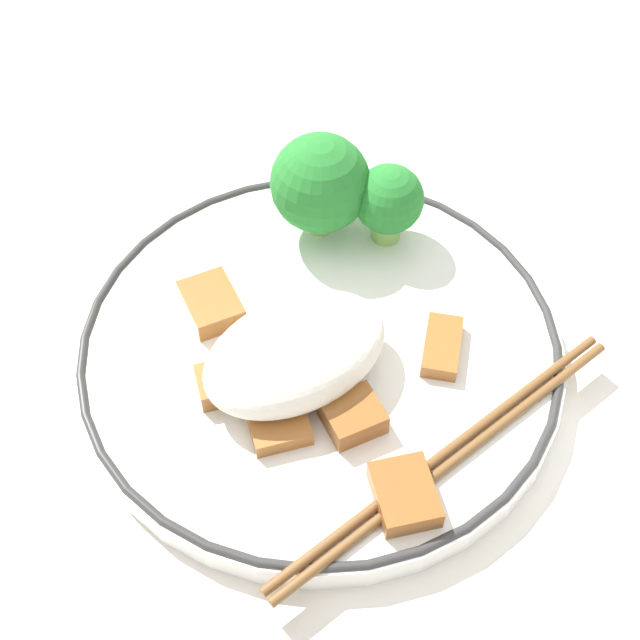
{
  "coord_description": "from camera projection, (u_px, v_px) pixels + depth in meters",
  "views": [
    {
      "loc": [
        -0.16,
        -0.25,
        0.41
      ],
      "look_at": [
        0.0,
        0.0,
        0.04
      ],
      "focal_mm": 50.0,
      "sensor_mm": 36.0,
      "label": 1
    }
  ],
  "objects": [
    {
      "name": "ground_plane",
      "position": [
        320.0,
        360.0,
        0.5
      ],
      "size": [
        3.0,
        3.0,
        0.0
      ],
      "primitive_type": "plane",
      "color": "silver"
    },
    {
      "name": "meat_mid_left",
      "position": [
        404.0,
        494.0,
        0.42
      ],
      "size": [
        0.04,
        0.04,
        0.01
      ],
      "color": "brown",
      "rests_on": "plate"
    },
    {
      "name": "plate",
      "position": [
        320.0,
        349.0,
        0.49
      ],
      "size": [
        0.27,
        0.27,
        0.02
      ],
      "color": "white",
      "rests_on": "ground_plane"
    },
    {
      "name": "broccoli_back_left",
      "position": [
        389.0,
        201.0,
        0.51
      ],
      "size": [
        0.04,
        0.04,
        0.05
      ],
      "color": "#7FB756",
      "rests_on": "plate"
    },
    {
      "name": "meat_near_left",
      "position": [
        278.0,
        423.0,
        0.45
      ],
      "size": [
        0.04,
        0.04,
        0.01
      ],
      "color": "#995B28",
      "rests_on": "plate"
    },
    {
      "name": "chopsticks",
      "position": [
        448.0,
        458.0,
        0.44
      ],
      "size": [
        0.22,
        0.04,
        0.01
      ],
      "color": "brown",
      "rests_on": "plate"
    },
    {
      "name": "broccoli_back_center",
      "position": [
        320.0,
        184.0,
        0.51
      ],
      "size": [
        0.06,
        0.06,
        0.07
      ],
      "color": "#7FB756",
      "rests_on": "plate"
    },
    {
      "name": "meat_near_right",
      "position": [
        442.0,
        346.0,
        0.48
      ],
      "size": [
        0.04,
        0.04,
        0.01
      ],
      "color": "#995B28",
      "rests_on": "plate"
    },
    {
      "name": "rice_mound",
      "position": [
        295.0,
        353.0,
        0.46
      ],
      "size": [
        0.1,
        0.07,
        0.04
      ],
      "color": "white",
      "rests_on": "plate"
    },
    {
      "name": "meat_near_front",
      "position": [
        231.0,
        383.0,
        0.46
      ],
      "size": [
        0.04,
        0.03,
        0.01
      ],
      "color": "#995B28",
      "rests_on": "plate"
    },
    {
      "name": "meat_near_back",
      "position": [
        353.0,
        416.0,
        0.45
      ],
      "size": [
        0.03,
        0.03,
        0.01
      ],
      "color": "brown",
      "rests_on": "plate"
    },
    {
      "name": "meat_on_rice_edge",
      "position": [
        211.0,
        303.0,
        0.5
      ],
      "size": [
        0.03,
        0.04,
        0.01
      ],
      "color": "#995B28",
      "rests_on": "plate"
    }
  ]
}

